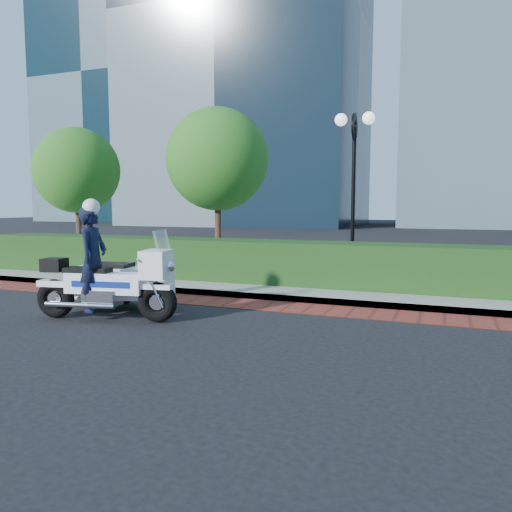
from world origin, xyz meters
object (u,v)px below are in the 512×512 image
(police_motorcycle, at_px, (109,276))
(tree_b, at_px, (217,159))
(lamppost, at_px, (354,168))
(tree_a, at_px, (77,171))

(police_motorcycle, bearing_deg, tree_b, 87.99)
(lamppost, distance_m, tree_b, 4.71)
(lamppost, height_order, police_motorcycle, lamppost)
(lamppost, xyz_separation_m, tree_a, (-10.00, 1.30, 0.26))
(lamppost, bearing_deg, tree_a, 172.59)
(tree_a, bearing_deg, lamppost, -7.41)
(tree_b, bearing_deg, police_motorcycle, -81.06)
(lamppost, bearing_deg, tree_b, 163.89)
(lamppost, bearing_deg, police_motorcycle, -121.62)
(lamppost, relative_size, tree_a, 0.92)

